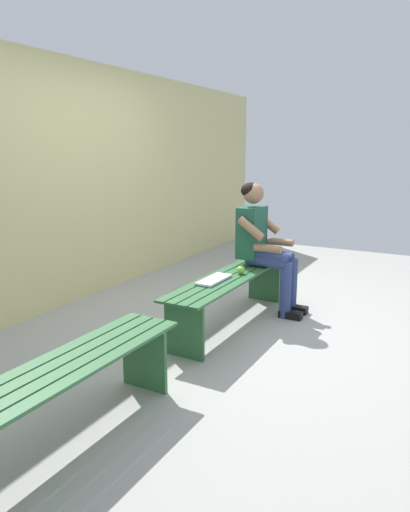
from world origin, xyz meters
The scene contains 7 objects.
ground_plane centered at (1.10, 1.00, -0.02)m, with size 10.00×7.00×0.04m, color #9E9E99.
brick_wall centered at (0.50, -1.87, 1.24)m, with size 9.50×0.24×2.48m, color #D1C684.
bench_near centered at (0.00, 0.00, 0.36)m, with size 1.88×0.40×0.47m.
bench_far centered at (2.20, 0.00, 0.36)m, with size 1.92×0.40×0.47m.
person_seated centered at (-0.51, 0.10, 0.71)m, with size 0.50×0.69×1.27m.
apple centered at (-0.08, 0.06, 0.51)m, with size 0.08×0.08×0.08m, color #72B738.
book_open centered at (0.24, -0.05, 0.48)m, with size 0.41×0.16×0.02m.
Camera 1 is at (3.74, 1.77, 1.59)m, focal length 33.04 mm.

